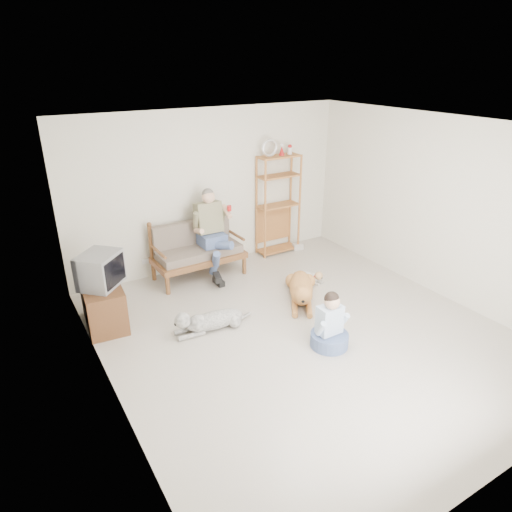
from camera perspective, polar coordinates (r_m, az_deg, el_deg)
floor at (r=6.28m, az=5.92°, el=-9.56°), size 5.50×5.50×0.00m
ceiling at (r=5.32m, az=7.16°, el=15.62°), size 5.50×5.50×0.00m
wall_back at (r=7.90m, az=-5.73°, el=8.26°), size 5.00×0.00×5.00m
wall_left at (r=4.70m, az=-18.70°, el=-3.92°), size 0.00×5.50×5.50m
wall_right at (r=7.39m, az=22.22°, el=5.52°), size 0.00×5.50×5.50m
loveseat at (r=7.68m, az=-7.39°, el=0.90°), size 1.52×0.74×0.95m
man at (r=7.50m, az=-5.28°, el=2.06°), size 0.56×0.81×1.31m
etagere at (r=8.45m, az=2.79°, el=6.49°), size 0.82×0.36×2.14m
book_stack at (r=8.88m, az=5.24°, el=1.22°), size 0.22×0.18×0.12m
tv_stand at (r=6.63m, az=-18.57°, el=-5.83°), size 0.58×0.94×0.60m
crt_tv at (r=6.40m, az=-18.89°, el=-1.66°), size 0.70×0.70×0.46m
wall_outlet at (r=7.82m, az=-13.64°, el=-0.66°), size 0.12×0.02×0.08m
golden_retriever at (r=6.99m, az=5.69°, el=-4.19°), size 0.90×1.27×0.44m
shaggy_dog at (r=6.28m, az=-6.06°, el=-8.05°), size 1.21×0.33×0.36m
terrier at (r=7.61m, az=6.92°, el=-2.55°), size 0.28×0.56×0.22m
child at (r=5.94m, az=9.21°, el=-8.73°), size 0.49×0.49×0.78m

